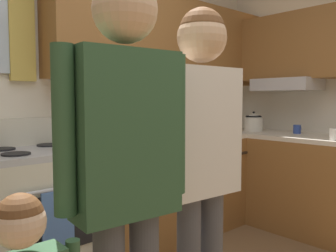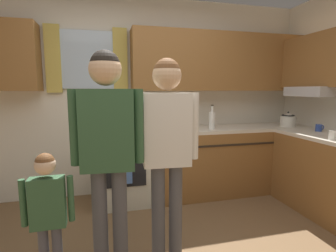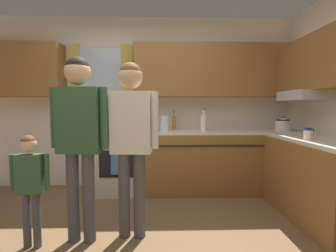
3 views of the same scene
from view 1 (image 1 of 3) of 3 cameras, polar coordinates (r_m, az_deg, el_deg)
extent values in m
cube|color=silver|center=(2.92, -18.74, 5.38)|extent=(4.60, 0.10, 2.60)
cube|color=gold|center=(2.82, -22.66, 15.03)|extent=(0.18, 0.04, 0.81)
cube|color=brown|center=(3.39, 0.48, 13.50)|extent=(2.39, 0.32, 0.77)
cube|color=brown|center=(3.74, 21.12, 11.99)|extent=(0.32, 1.57, 0.64)
cube|color=#B7B7BC|center=(3.72, 18.67, 6.36)|extent=(0.40, 0.60, 0.12)
cube|color=brown|center=(3.40, 3.28, -9.37)|extent=(2.22, 0.62, 0.86)
cube|color=beige|center=(3.32, 3.31, -1.80)|extent=(2.22, 0.62, 0.04)
cube|color=brown|center=(3.51, 24.67, -9.33)|extent=(0.62, 1.35, 0.86)
cube|color=beige|center=(3.43, 24.91, -2.00)|extent=(0.62, 1.35, 0.04)
cube|color=#2D2319|center=(3.13, 7.40, -5.17)|extent=(2.10, 0.01, 0.02)
cube|color=beige|center=(2.62, -20.59, -13.88)|extent=(0.65, 0.62, 0.86)
cube|color=black|center=(2.32, -17.71, -14.85)|extent=(0.53, 0.01, 0.36)
cylinder|color=#ADADB2|center=(2.24, -17.58, -9.71)|extent=(0.53, 0.02, 0.02)
cube|color=#ADADB2|center=(2.51, -20.87, -4.08)|extent=(0.65, 0.62, 0.04)
cube|color=beige|center=(2.75, -22.95, -0.91)|extent=(0.65, 0.08, 0.20)
cylinder|color=black|center=(2.33, -23.40, -4.18)|extent=(0.17, 0.17, 0.01)
cylinder|color=black|center=(2.45, -16.20, -3.59)|extent=(0.17, 0.17, 0.01)
cylinder|color=black|center=(2.59, -25.31, -3.42)|extent=(0.17, 0.17, 0.01)
cylinder|color=black|center=(2.70, -18.71, -2.93)|extent=(0.17, 0.17, 0.01)
cube|color=#4C72B7|center=(2.28, -17.36, -14.16)|extent=(0.20, 0.02, 0.34)
cylinder|color=#B27223|center=(2.95, -7.97, -0.27)|extent=(0.06, 0.06, 0.20)
cylinder|color=#B27223|center=(2.94, -8.00, 2.35)|extent=(0.02, 0.02, 0.07)
cylinder|color=#3F382D|center=(2.94, -8.01, 3.19)|extent=(0.03, 0.03, 0.02)
cylinder|color=white|center=(3.00, 1.02, 0.05)|extent=(0.08, 0.08, 0.22)
cylinder|color=white|center=(3.00, 1.02, 2.88)|extent=(0.03, 0.03, 0.08)
cylinder|color=#3F382D|center=(3.00, 1.03, 3.77)|extent=(0.03, 0.03, 0.02)
cylinder|color=silver|center=(2.72, -12.68, -0.09)|extent=(0.07, 0.07, 0.26)
cylinder|color=silver|center=(2.71, -12.74, 3.61)|extent=(0.03, 0.03, 0.09)
cylinder|color=#3F382D|center=(2.71, -12.76, 4.73)|extent=(0.03, 0.03, 0.02)
cylinder|color=white|center=(3.18, 25.37, -1.26)|extent=(0.08, 0.08, 0.09)
cylinder|color=#2D479E|center=(3.66, 20.17, -0.50)|extent=(0.07, 0.07, 0.08)
torus|color=#2D479E|center=(3.70, 20.52, -0.39)|extent=(0.06, 0.01, 0.06)
cylinder|color=silver|center=(3.82, 13.67, 0.26)|extent=(0.20, 0.20, 0.14)
cone|color=silver|center=(3.82, 13.70, 1.68)|extent=(0.18, 0.18, 0.05)
sphere|color=black|center=(3.82, 13.70, 2.13)|extent=(0.02, 0.02, 0.02)
cone|color=silver|center=(3.93, 14.75, 0.76)|extent=(0.09, 0.04, 0.07)
torus|color=black|center=(3.82, 13.69, 1.53)|extent=(0.17, 0.17, 0.02)
cylinder|color=silver|center=(2.63, -7.08, -0.60)|extent=(0.11, 0.11, 0.22)
torus|color=silver|center=(2.59, -8.33, -0.45)|extent=(0.14, 0.02, 0.14)
cube|color=#335938|center=(1.24, -6.79, -1.28)|extent=(0.39, 0.19, 0.58)
cylinder|color=#335938|center=(1.37, 1.34, 0.25)|extent=(0.07, 0.07, 0.54)
cylinder|color=#335938|center=(1.14, -16.53, -0.74)|extent=(0.07, 0.07, 0.54)
sphere|color=#DBAD84|center=(1.27, -6.98, 18.13)|extent=(0.23, 0.23, 0.23)
sphere|color=black|center=(1.28, -6.99, 19.36)|extent=(0.21, 0.21, 0.21)
cube|color=white|center=(1.59, 5.40, -0.87)|extent=(0.38, 0.18, 0.57)
cylinder|color=white|center=(1.75, 10.68, 0.29)|extent=(0.07, 0.07, 0.53)
cylinder|color=white|center=(1.45, -0.96, -0.47)|extent=(0.07, 0.07, 0.53)
sphere|color=#DBAD84|center=(1.61, 5.51, 14.09)|extent=(0.22, 0.22, 0.22)
sphere|color=brown|center=(1.61, 5.52, 15.06)|extent=(0.20, 0.20, 0.20)
sphere|color=beige|center=(1.02, -22.86, -14.25)|extent=(0.13, 0.13, 0.13)
sphere|color=brown|center=(1.02, -22.89, -13.35)|extent=(0.12, 0.12, 0.12)
camera|label=2|loc=(1.11, 100.43, 7.62)|focal=27.73mm
camera|label=3|loc=(1.85, 87.02, 0.01)|focal=25.87mm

